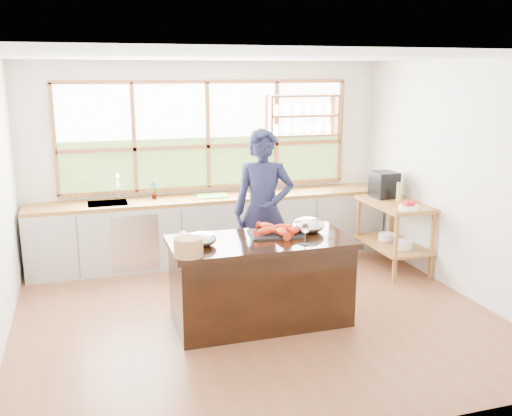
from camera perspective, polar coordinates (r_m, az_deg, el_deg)
name	(u,v)px	position (r m, az deg, el deg)	size (l,w,h in m)	color
ground_plane	(255,314)	(6.28, -0.10, -10.54)	(5.00, 5.00, 0.00)	brown
room_shell	(243,147)	(6.28, -1.27, 6.14)	(5.02, 4.52, 2.71)	white
back_counter	(213,228)	(7.89, -4.36, -2.00)	(4.90, 0.63, 0.90)	#A7A69F
right_shelf_unit	(394,224)	(7.70, 13.67, -1.58)	(0.62, 1.10, 0.90)	#9E5E28
island	(261,281)	(5.93, 0.47, -7.28)	(1.85, 0.90, 0.90)	black
cook	(263,212)	(6.65, 0.75, -0.37)	(0.70, 0.46, 1.93)	#181B3A
potted_plant	(154,190)	(7.69, -10.20, 1.77)	(0.13, 0.09, 0.25)	slate
cutting_board	(213,196)	(7.78, -4.36, 1.22)	(0.40, 0.30, 0.01)	green
espresso_machine	(384,185)	(7.87, 12.70, 2.29)	(0.30, 0.33, 0.35)	black
wine_bottle	(399,192)	(7.65, 14.09, 1.56)	(0.06, 0.06, 0.26)	#B6C056
fruit_bowl	(409,206)	(7.28, 15.03, 0.22)	(0.24, 0.24, 0.11)	white
slate_board	(275,234)	(5.95, 1.96, -2.58)	(0.55, 0.40, 0.02)	black
lobster_pile	(278,230)	(5.92, 2.26, -2.18)	(0.52, 0.48, 0.08)	red
mixing_bowl_left	(201,239)	(5.59, -5.48, -3.11)	(0.30, 0.30, 0.14)	silver
mixing_bowl_right	(308,225)	(6.05, 5.22, -1.73)	(0.35, 0.35, 0.17)	silver
wine_glass	(305,229)	(5.57, 4.93, -2.11)	(0.08, 0.08, 0.22)	white
wicker_basket	(188,247)	(5.27, -6.78, -3.90)	(0.27, 0.27, 0.17)	#9D734B
parchment_roll	(186,238)	(5.71, -7.00, -3.04)	(0.08, 0.08, 0.30)	white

